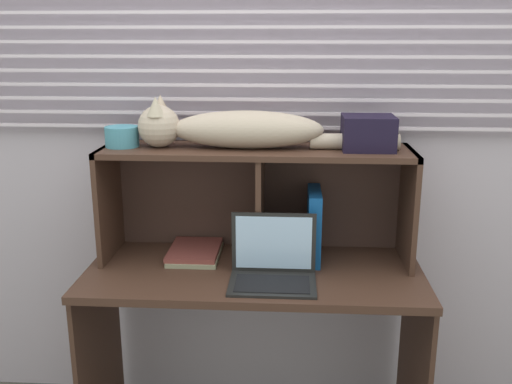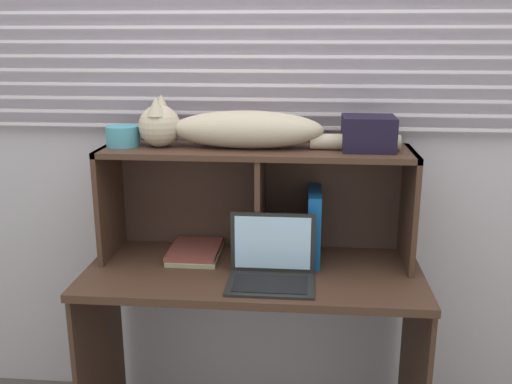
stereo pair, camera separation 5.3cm
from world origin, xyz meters
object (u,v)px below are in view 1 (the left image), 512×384
(binder_upright, at_px, (314,225))
(small_basket, at_px, (122,137))
(laptop, at_px, (273,267))
(book_stack, at_px, (195,252))
(storage_box, at_px, (368,133))
(cat, at_px, (232,129))

(binder_upright, relative_size, small_basket, 2.20)
(laptop, bearing_deg, book_stack, 145.94)
(laptop, height_order, storage_box, storage_box)
(laptop, distance_m, binder_upright, 0.28)
(small_basket, xyz_separation_m, storage_box, (0.94, 0.00, 0.02))
(storage_box, bearing_deg, book_stack, -179.83)
(binder_upright, xyz_separation_m, storage_box, (0.19, 0.00, 0.37))
(laptop, xyz_separation_m, small_basket, (-0.59, 0.22, 0.43))
(binder_upright, relative_size, storage_box, 1.47)
(small_basket, bearing_deg, cat, 0.00)
(laptop, bearing_deg, storage_box, 32.54)
(cat, bearing_deg, binder_upright, -0.00)
(laptop, distance_m, small_basket, 0.76)
(small_basket, bearing_deg, storage_box, 0.00)
(small_basket, relative_size, storage_box, 0.67)
(small_basket, bearing_deg, binder_upright, 0.00)
(cat, relative_size, laptop, 3.18)
(small_basket, bearing_deg, laptop, -20.33)
(cat, distance_m, binder_upright, 0.49)
(book_stack, bearing_deg, binder_upright, 0.23)
(binder_upright, distance_m, small_basket, 0.82)
(book_stack, relative_size, storage_box, 1.38)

